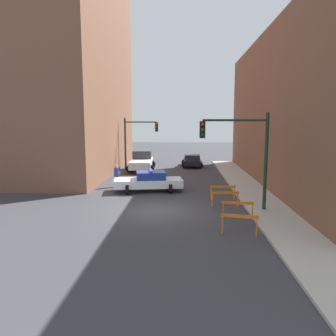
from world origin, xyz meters
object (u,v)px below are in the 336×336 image
Objects in this scene: traffic_light_far at (136,136)px; police_car at (149,181)px; barrier_mid at (238,207)px; barrier_corner at (223,190)px; barrier_front at (239,221)px; barrier_back at (225,196)px; white_truck at (142,161)px; parked_car_near at (192,160)px; traffic_light_near at (244,147)px; pedestrian_crossing at (117,176)px.

traffic_light_far is 1.06× the size of police_car.
barrier_mid is 4.12m from barrier_corner.
barrier_back is (-0.04, 4.66, 0.00)m from barrier_front.
barrier_corner is (6.64, -12.30, -0.29)m from white_truck.
traffic_light_far is 15.02m from barrier_corner.
barrier_mid is at bearing -86.47° from barrier_corner.
white_truck is 19.84m from barrier_front.
parked_car_near is 19.37m from barrier_mid.
white_truck is at bearing 115.00° from barrier_back.
police_car is 1.14× the size of parked_car_near.
police_car is at bearing 128.64° from barrier_mid.
traffic_light_far is 3.25× the size of barrier_mid.
pedestrian_crossing is (-8.20, 6.28, -2.67)m from traffic_light_near.
pedestrian_crossing reaches higher than barrier_back.
pedestrian_crossing is 12.54m from barrier_front.
barrier_mid is (1.77, -19.29, -0.06)m from parked_car_near.
barrier_mid is at bearing 82.65° from barrier_front.
police_car is 13.32m from parked_car_near.
parked_car_near is 12.91m from pedestrian_crossing.
pedestrian_crossing reaches higher than barrier_corner.
barrier_corner is at bearing 93.53° from barrier_mid.
pedestrian_crossing is (-0.17, -9.14, -2.54)m from traffic_light_far.
police_car is 3.08× the size of barrier_corner.
police_car is 9.95m from barrier_front.
traffic_light_near is at bearing -83.09° from parked_car_near.
barrier_back is at bearing 136.51° from traffic_light_near.
pedestrian_crossing is (-5.91, -11.47, 0.19)m from parked_car_near.
pedestrian_crossing is 1.04× the size of barrier_back.
traffic_light_near reaches higher than white_truck.
traffic_light_far is (-8.03, 15.41, -0.13)m from traffic_light_near.
barrier_mid is at bearing -69.81° from white_truck.
barrier_front is (-0.81, -3.85, -2.91)m from traffic_light_near.
barrier_mid is (-0.51, -1.54, -2.91)m from traffic_light_near.
pedestrian_crossing is 1.04× the size of barrier_mid.
white_truck is at bearing -151.00° from parked_car_near.
barrier_front is at bearing -73.19° from white_truck.
white_truck is 1.27× the size of parked_car_near.
white_truck is (-7.40, 14.86, -2.62)m from traffic_light_near.
traffic_light_near is at bearing 71.63° from barrier_mid.
pedestrian_crossing is at bearing 142.57° from traffic_light_near.
traffic_light_near is 1.21× the size of parked_car_near.
barrier_mid is at bearing -85.18° from parked_car_near.
barrier_mid is (0.30, 2.31, 0.00)m from barrier_front.
white_truck is 3.43× the size of barrier_mid.
traffic_light_near reaches higher than parked_car_near.
barrier_back is 1.00× the size of barrier_corner.
traffic_light_far is 0.95× the size of white_truck.
parked_car_near is 21.65m from barrier_front.
traffic_light_near is 10.66m from pedestrian_crossing.
traffic_light_near is at bearing -62.47° from traffic_light_far.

